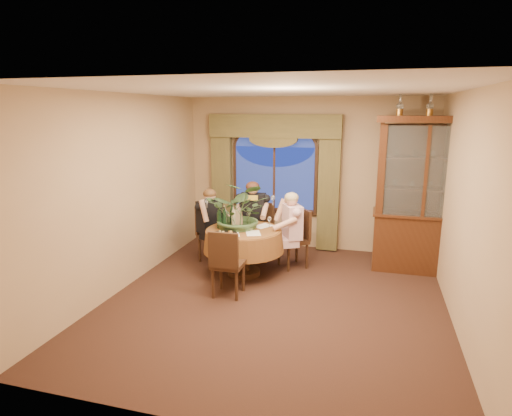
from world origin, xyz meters
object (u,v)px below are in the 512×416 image
(chair_front_left, at_px, (228,262))
(wine_bottle_0, at_px, (232,215))
(chair_right, at_px, (293,239))
(stoneware_vase, at_px, (239,218))
(person_scarf, at_px, (253,220))
(chair_back, at_px, (213,235))
(wine_bottle_1, at_px, (234,217))
(china_cabinet, at_px, (422,196))
(person_pink, at_px, (292,232))
(oil_lamp_left, at_px, (400,104))
(dining_table, at_px, (244,252))
(chair_back_right, at_px, (260,232))
(oil_lamp_right, at_px, (462,104))
(wine_bottle_4, at_px, (224,217))
(olive_bowl, at_px, (248,229))
(wine_bottle_2, at_px, (219,218))
(person_back, at_px, (210,226))
(wine_bottle_3, at_px, (224,216))
(centerpiece_plant, at_px, (241,188))
(oil_lamp_center, at_px, (430,104))

(chair_front_left, xyz_separation_m, wine_bottle_0, (-0.27, 0.98, 0.44))
(chair_right, bearing_deg, stoneware_vase, 78.95)
(person_scarf, distance_m, stoneware_vase, 0.74)
(chair_back, bearing_deg, wine_bottle_1, 86.01)
(china_cabinet, relative_size, chair_back, 2.58)
(person_pink, xyz_separation_m, wine_bottle_1, (-0.88, -0.32, 0.26))
(oil_lamp_left, distance_m, stoneware_vase, 3.05)
(dining_table, bearing_deg, china_cabinet, 19.55)
(oil_lamp_left, height_order, chair_back_right, oil_lamp_left)
(oil_lamp_left, distance_m, chair_back, 3.67)
(chair_front_left, height_order, person_scarf, person_scarf)
(oil_lamp_right, distance_m, chair_back, 4.38)
(oil_lamp_left, xyz_separation_m, stoneware_vase, (-2.35, -0.82, -1.77))
(oil_lamp_right, xyz_separation_m, stoneware_vase, (-3.22, -0.82, -1.77))
(china_cabinet, relative_size, person_scarf, 1.81)
(oil_lamp_left, distance_m, wine_bottle_1, 3.10)
(wine_bottle_0, bearing_deg, wine_bottle_4, -113.34)
(oil_lamp_right, distance_m, wine_bottle_0, 3.85)
(wine_bottle_0, bearing_deg, person_pink, 11.73)
(stoneware_vase, bearing_deg, person_scarf, 87.67)
(chair_right, bearing_deg, chair_front_left, 114.42)
(oil_lamp_right, bearing_deg, chair_back_right, -177.35)
(olive_bowl, distance_m, wine_bottle_0, 0.43)
(person_pink, bearing_deg, wine_bottle_0, 72.66)
(chair_right, distance_m, person_scarf, 0.85)
(person_pink, relative_size, wine_bottle_2, 3.95)
(chair_right, xyz_separation_m, person_back, (-1.42, -0.14, 0.16))
(wine_bottle_1, relative_size, wine_bottle_3, 1.00)
(wine_bottle_2, xyz_separation_m, wine_bottle_4, (0.06, 0.06, 0.00))
(wine_bottle_4, bearing_deg, oil_lamp_right, 15.19)
(centerpiece_plant, bearing_deg, wine_bottle_2, -157.28)
(oil_lamp_left, relative_size, wine_bottle_3, 1.03)
(oil_lamp_right, relative_size, person_pink, 0.26)
(china_cabinet, bearing_deg, person_back, -171.10)
(oil_lamp_left, distance_m, chair_back_right, 3.09)
(oil_lamp_left, xyz_separation_m, wine_bottle_2, (-2.62, -0.99, -1.73))
(china_cabinet, xyz_separation_m, stoneware_vase, (-2.78, -0.82, -0.36))
(wine_bottle_1, bearing_deg, oil_lamp_center, 17.15)
(centerpiece_plant, bearing_deg, oil_lamp_center, 17.46)
(dining_table, height_order, oil_lamp_right, oil_lamp_right)
(wine_bottle_4, bearing_deg, oil_lamp_center, 17.26)
(person_pink, height_order, wine_bottle_2, person_pink)
(oil_lamp_right, xyz_separation_m, chair_right, (-2.42, -0.39, -2.17))
(wine_bottle_3, bearing_deg, wine_bottle_2, -101.47)
(chair_back_right, bearing_deg, person_pink, 150.21)
(oil_lamp_center, bearing_deg, dining_table, -160.45)
(person_back, xyz_separation_m, centerpiece_plant, (0.66, -0.33, 0.74))
(oil_lamp_left, xyz_separation_m, wine_bottle_3, (-2.59, -0.84, -1.73))
(dining_table, height_order, china_cabinet, china_cabinet)
(centerpiece_plant, xyz_separation_m, wine_bottle_3, (-0.28, 0.03, -0.47))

